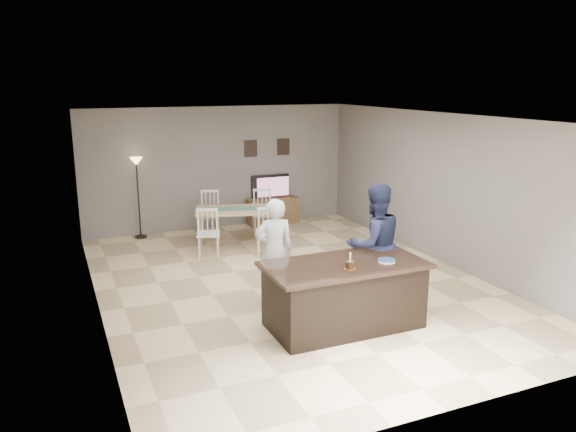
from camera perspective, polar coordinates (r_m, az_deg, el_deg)
name	(u,v)px	position (r m, az deg, el deg)	size (l,w,h in m)	color
floor	(291,283)	(9.31, 0.26, -6.82)	(8.00, 8.00, 0.00)	#D7BC8A
room_shell	(291,183)	(8.87, 0.27, 3.39)	(8.00, 8.00, 8.00)	slate
kitchen_island	(344,295)	(7.64, 5.72, -7.94)	(2.15, 1.10, 0.90)	black
tv_console	(273,211)	(13.01, -1.53, 0.52)	(1.20, 0.40, 0.60)	brown
television	(272,187)	(12.95, -1.66, 3.01)	(0.91, 0.12, 0.53)	black
tv_screen_glow	(273,187)	(12.88, -1.53, 2.98)	(0.78, 0.78, 0.00)	orange
picture_frames	(267,148)	(12.93, -2.12, 6.96)	(1.10, 0.02, 0.38)	black
doorway	(113,281)	(6.06, -17.33, -6.30)	(0.00, 2.10, 2.65)	black
woman	(275,250)	(8.36, -1.38, -3.52)	(0.58, 0.38, 1.58)	silver
man	(374,245)	(8.34, 8.78, -2.91)	(0.88, 0.69, 1.81)	#1A1F3B
birthday_cake	(350,265)	(7.26, 6.32, -4.97)	(0.14, 0.14, 0.22)	gold
plate_stack	(387,261)	(7.60, 9.99, -4.50)	(0.23, 0.23, 0.04)	white
dining_table	(237,215)	(11.24, -5.20, 0.07)	(2.00, 2.19, 0.98)	tan
floor_lamp	(137,176)	(12.06, -15.08, 3.97)	(0.26, 0.26, 1.71)	black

